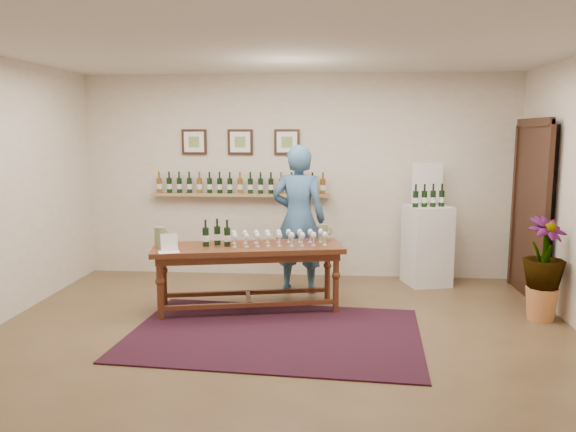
# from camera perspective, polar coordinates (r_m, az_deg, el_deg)

# --- Properties ---
(ground) EXTENTS (6.00, 6.00, 0.00)m
(ground) POSITION_cam_1_polar(r_m,az_deg,el_deg) (5.68, -0.67, -12.26)
(ground) COLOR brown
(ground) RESTS_ON ground
(room_shell) EXTENTS (6.00, 6.00, 6.00)m
(room_shell) POSITION_cam_1_polar(r_m,az_deg,el_deg) (7.38, 17.28, 1.17)
(room_shell) COLOR beige
(room_shell) RESTS_ON ground
(rug) EXTENTS (3.02, 2.13, 0.02)m
(rug) POSITION_cam_1_polar(r_m,az_deg,el_deg) (5.76, -1.37, -11.87)
(rug) COLOR #430F0B
(rug) RESTS_ON ground
(tasting_table) EXTENTS (2.21, 1.10, 0.75)m
(tasting_table) POSITION_cam_1_polar(r_m,az_deg,el_deg) (6.36, -4.07, -4.00)
(tasting_table) COLOR #441C11
(tasting_table) RESTS_ON ground
(table_glasses) EXTENTS (1.20, 0.47, 0.16)m
(table_glasses) POSITION_cam_1_polar(r_m,az_deg,el_deg) (6.37, -0.92, -2.18)
(table_glasses) COLOR white
(table_glasses) RESTS_ON tasting_table
(table_bottles) EXTENTS (0.29, 0.18, 0.30)m
(table_bottles) POSITION_cam_1_polar(r_m,az_deg,el_deg) (6.35, -7.24, -1.65)
(table_bottles) COLOR black
(table_bottles) RESTS_ON tasting_table
(pitcher_left) EXTENTS (0.17, 0.17, 0.23)m
(pitcher_left) POSITION_cam_1_polar(r_m,az_deg,el_deg) (6.36, -12.86, -2.11)
(pitcher_left) COLOR olive
(pitcher_left) RESTS_ON tasting_table
(pitcher_right) EXTENTS (0.16, 0.16, 0.20)m
(pitcher_right) POSITION_cam_1_polar(r_m,az_deg,el_deg) (6.57, 3.60, -1.70)
(pitcher_right) COLOR olive
(pitcher_right) RESTS_ON tasting_table
(menu_card) EXTENTS (0.26, 0.22, 0.20)m
(menu_card) POSITION_cam_1_polar(r_m,az_deg,el_deg) (6.10, -11.98, -2.67)
(menu_card) COLOR white
(menu_card) RESTS_ON tasting_table
(display_pedestal) EXTENTS (0.65, 0.65, 1.05)m
(display_pedestal) POSITION_cam_1_polar(r_m,az_deg,el_deg) (7.68, 13.94, -2.90)
(display_pedestal) COLOR white
(display_pedestal) RESTS_ON ground
(pedestal_bottles) EXTENTS (0.32, 0.16, 0.31)m
(pedestal_bottles) POSITION_cam_1_polar(r_m,az_deg,el_deg) (7.49, 14.11, 2.09)
(pedestal_bottles) COLOR black
(pedestal_bottles) RESTS_ON display_pedestal
(info_sign) EXTENTS (0.42, 0.13, 0.59)m
(info_sign) POSITION_cam_1_polar(r_m,az_deg,el_deg) (7.69, 13.96, 3.29)
(info_sign) COLOR white
(info_sign) RESTS_ON display_pedestal
(potted_plant) EXTENTS (0.69, 0.69, 0.97)m
(potted_plant) POSITION_cam_1_polar(r_m,az_deg,el_deg) (6.62, 24.53, -4.88)
(potted_plant) COLOR #C87842
(potted_plant) RESTS_ON ground
(person) EXTENTS (0.74, 0.54, 1.86)m
(person) POSITION_cam_1_polar(r_m,az_deg,el_deg) (7.06, 1.09, -0.31)
(person) COLOR #355A7E
(person) RESTS_ON ground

